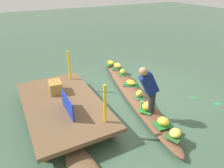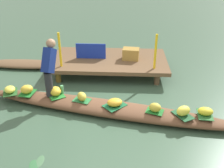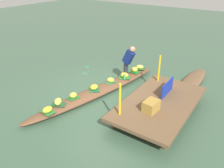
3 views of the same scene
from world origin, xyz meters
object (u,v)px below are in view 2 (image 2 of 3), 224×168
object	(u,v)px
moored_boat	(26,64)
banana_bunch_0	(115,102)
vendor_boat	(107,108)
vendor_person	(49,65)
banana_bunch_3	(205,111)
banana_bunch_5	(10,89)
banana_bunch_1	(183,111)
market_banner	(91,51)
banana_bunch_6	(55,91)
banana_bunch_2	(27,89)
produce_crate	(131,54)
banana_bunch_4	(155,107)
banana_bunch_7	(82,96)
water_bottle	(62,90)

from	to	relation	value
moored_boat	banana_bunch_0	bearing A→B (deg)	-40.15
vendor_boat	vendor_person	world-z (taller)	vendor_person
banana_bunch_0	moored_boat	bearing A→B (deg)	138.76
banana_bunch_3	banana_bunch_5	xyz separation A→B (m)	(-4.14, 0.66, -0.00)
banana_bunch_1	market_banner	bearing A→B (deg)	130.36
vendor_boat	banana_bunch_6	size ratio (longest dim) A/B	18.87
vendor_person	market_banner	bearing A→B (deg)	69.59
banana_bunch_2	banana_bunch_6	distance (m)	0.66
banana_bunch_1	banana_bunch_0	bearing A→B (deg)	168.40
vendor_boat	moored_boat	xyz separation A→B (m)	(-2.58, 2.33, -0.03)
produce_crate	banana_bunch_1	bearing A→B (deg)	-68.07
banana_bunch_3	market_banner	xyz separation A→B (m)	(-2.53, 2.43, 0.29)
banana_bunch_3	banana_bunch_4	distance (m)	0.96
banana_bunch_0	banana_bunch_5	distance (m)	2.41
banana_bunch_0	banana_bunch_6	distance (m)	1.37
moored_boat	banana_bunch_3	bearing A→B (deg)	-29.25
banana_bunch_1	banana_bunch_6	xyz separation A→B (m)	(-2.65, 0.64, -0.00)
banana_bunch_0	banana_bunch_2	xyz separation A→B (m)	(-1.98, 0.42, 0.02)
banana_bunch_6	market_banner	size ratio (longest dim) A/B	0.36
banana_bunch_7	water_bottle	distance (m)	0.55
banana_bunch_4	banana_bunch_5	xyz separation A→B (m)	(-3.18, 0.60, -0.02)
banana_bunch_3	water_bottle	bearing A→B (deg)	167.11
banana_bunch_3	vendor_person	xyz separation A→B (m)	(-3.18, 0.68, 0.61)
banana_bunch_3	banana_bunch_5	size ratio (longest dim) A/B	1.02
vendor_person	produce_crate	distance (m)	2.50
banana_bunch_4	vendor_person	size ratio (longest dim) A/B	0.20
banana_bunch_4	market_banner	world-z (taller)	market_banner
banana_bunch_1	banana_bunch_4	xyz separation A→B (m)	(-0.53, 0.10, -0.01)
banana_bunch_0	banana_bunch_2	distance (m)	2.02
banana_bunch_2	banana_bunch_7	xyz separation A→B (m)	(1.27, -0.24, -0.00)
banana_bunch_0	banana_bunch_2	world-z (taller)	banana_bunch_2
banana_bunch_5	moored_boat	bearing A→B (deg)	100.68
banana_bunch_7	banana_bunch_3	bearing A→B (deg)	-9.35
banana_bunch_4	water_bottle	world-z (taller)	water_bottle
produce_crate	banana_bunch_4	bearing A→B (deg)	-78.91
banana_bunch_7	market_banner	size ratio (longest dim) A/B	0.31
banana_bunch_4	banana_bunch_7	xyz separation A→B (m)	(-1.51, 0.35, 0.00)
banana_bunch_7	banana_bunch_5	bearing A→B (deg)	171.26
banana_bunch_5	water_bottle	size ratio (longest dim) A/B	1.44
water_bottle	market_banner	distance (m)	1.82
vendor_boat	banana_bunch_2	size ratio (longest dim) A/B	20.41
moored_boat	banana_bunch_0	size ratio (longest dim) A/B	8.53
banana_bunch_2	banana_bunch_3	bearing A→B (deg)	-9.84
banana_bunch_3	banana_bunch_7	bearing A→B (deg)	170.65
moored_boat	banana_bunch_0	distance (m)	3.66
vendor_boat	banana_bunch_7	bearing A→B (deg)	-178.78
banana_bunch_6	water_bottle	size ratio (longest dim) A/B	1.47
banana_bunch_0	water_bottle	bearing A→B (deg)	159.55
vendor_boat	moored_boat	bearing A→B (deg)	149.70
produce_crate	banana_bunch_2	bearing A→B (deg)	-142.55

